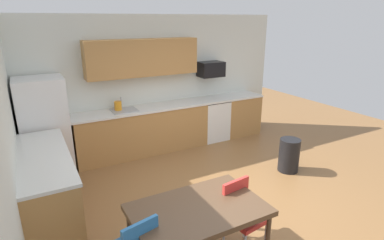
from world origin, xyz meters
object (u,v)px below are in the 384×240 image
(refrigerator, at_px, (45,128))
(chair_near_table, at_px, (241,211))
(oven_range, at_px, (212,119))
(dining_table, at_px, (198,212))
(kettle, at_px, (118,106))
(microwave, at_px, (211,69))
(trash_bin, at_px, (289,155))

(refrigerator, relative_size, chair_near_table, 2.01)
(oven_range, bearing_deg, dining_table, -124.33)
(refrigerator, distance_m, kettle, 1.33)
(dining_table, xyz_separation_m, chair_near_table, (0.57, -0.01, -0.16))
(microwave, relative_size, dining_table, 0.39)
(kettle, bearing_deg, trash_bin, -40.10)
(dining_table, xyz_separation_m, kettle, (0.08, 3.24, 0.35))
(refrigerator, height_order, kettle, refrigerator)
(microwave, bearing_deg, refrigerator, -176.97)
(oven_range, relative_size, dining_table, 0.65)
(microwave, distance_m, dining_table, 4.05)
(refrigerator, distance_m, trash_bin, 4.27)
(oven_range, distance_m, trash_bin, 2.05)
(oven_range, bearing_deg, kettle, 178.63)
(trash_bin, bearing_deg, microwave, 99.53)
(microwave, xyz_separation_m, kettle, (-2.10, -0.05, -0.55))
(refrigerator, xyz_separation_m, microwave, (3.41, 0.18, 0.72))
(refrigerator, bearing_deg, oven_range, 1.35)
(microwave, xyz_separation_m, trash_bin, (0.36, -2.12, -1.27))
(refrigerator, relative_size, microwave, 3.16)
(microwave, bearing_deg, chair_near_table, -115.99)
(oven_range, relative_size, chair_near_table, 1.07)
(dining_table, height_order, chair_near_table, chair_near_table)
(microwave, distance_m, chair_near_table, 3.82)
(refrigerator, xyz_separation_m, oven_range, (3.41, 0.08, -0.40))
(refrigerator, distance_m, chair_near_table, 3.62)
(oven_range, distance_m, dining_table, 3.87)
(refrigerator, bearing_deg, chair_near_table, -60.09)
(oven_range, relative_size, trash_bin, 1.52)
(oven_range, distance_m, chair_near_table, 3.58)
(trash_bin, relative_size, kettle, 3.00)
(oven_range, xyz_separation_m, trash_bin, (0.36, -2.02, -0.16))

